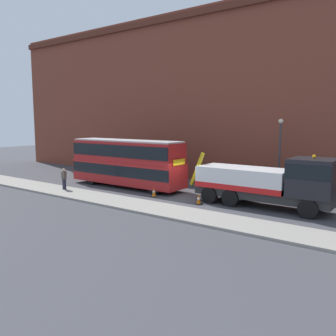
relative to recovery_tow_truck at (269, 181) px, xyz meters
The scene contains 9 objects.
ground_plane 6.32m from the recovery_tow_truck, behind, with size 120.00×120.00×0.00m, color #424247.
near_kerb 7.88m from the recovery_tow_truck, 141.72° to the right, with size 60.00×2.80×0.15m, color gray.
building_facade 11.33m from the recovery_tow_truck, 129.94° to the left, with size 60.00×1.50×16.00m.
recovery_tow_truck is the anchor object (origin of this frame).
double_decker_bus 12.61m from the recovery_tow_truck, behind, with size 11.06×2.60×4.06m.
pedestrian_onlooker 16.03m from the recovery_tow_truck, 164.24° to the right, with size 0.40×0.47×1.71m.
traffic_cone_near_bus 8.49m from the recovery_tow_truck, 167.93° to the right, with size 0.36×0.36×0.72m.
traffic_cone_midway 4.80m from the recovery_tow_truck, 157.14° to the right, with size 0.36×0.36×0.72m.
street_lamp 5.42m from the recovery_tow_truck, 102.48° to the left, with size 0.36×0.36×5.83m.
Camera 1 is at (14.30, -21.66, 5.68)m, focal length 38.08 mm.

